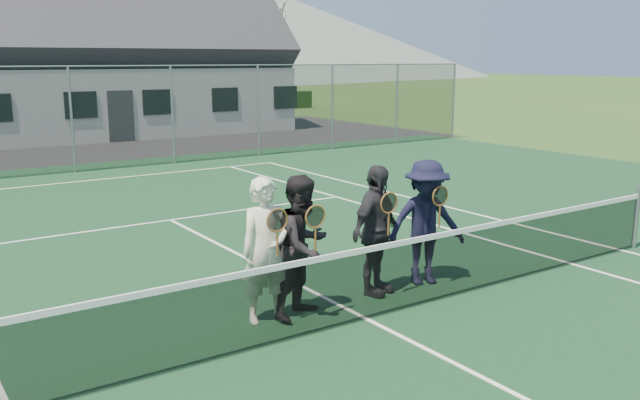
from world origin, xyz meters
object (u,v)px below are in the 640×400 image
at_px(player_b, 303,246).
at_px(player_d, 426,222).
at_px(player_a, 266,250).
at_px(clubhouse, 98,40).
at_px(player_c, 376,230).
at_px(tennis_net, 368,280).

relative_size(player_b, player_d, 1.00).
relative_size(player_a, player_b, 1.00).
height_order(player_a, player_b, same).
bearing_deg(clubhouse, player_c, -98.11).
bearing_deg(clubhouse, player_a, -102.19).
height_order(clubhouse, player_a, clubhouse).
relative_size(clubhouse, player_c, 8.67).
bearing_deg(player_d, player_a, 179.23).
height_order(tennis_net, player_c, player_c).
bearing_deg(player_a, player_d, -0.77).
bearing_deg(player_b, player_a, 168.67).
bearing_deg(tennis_net, player_a, 146.07).
bearing_deg(clubhouse, player_b, -101.03).
bearing_deg(player_c, tennis_net, -133.91).
xyz_separation_m(player_a, player_c, (1.71, 0.01, -0.00)).
xyz_separation_m(tennis_net, player_a, (-1.03, 0.69, 0.38)).
bearing_deg(player_c, player_d, -3.03).
bearing_deg(player_a, player_b, -11.33).
relative_size(clubhouse, player_a, 8.67).
distance_m(player_a, player_b, 0.48).
bearing_deg(player_b, player_d, 1.63).
bearing_deg(clubhouse, tennis_net, -99.46).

